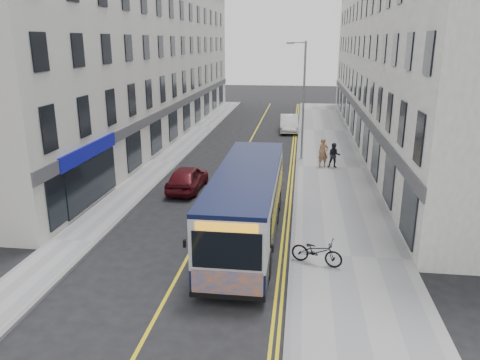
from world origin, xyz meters
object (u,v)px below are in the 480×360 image
(streetlamp, at_px, (302,97))
(pedestrian_near, at_px, (323,153))
(bicycle, at_px, (317,251))
(car_maroon, at_px, (187,178))
(city_bus, at_px, (247,202))
(car_white, at_px, (289,123))
(pedestrian_far, at_px, (334,155))

(streetlamp, relative_size, pedestrian_near, 4.29)
(bicycle, xyz_separation_m, car_maroon, (-6.90, 8.42, 0.08))
(pedestrian_near, bearing_deg, city_bus, -125.16)
(pedestrian_near, xyz_separation_m, car_white, (-2.57, 12.64, -0.30))
(car_white, bearing_deg, streetlamp, -86.63)
(city_bus, distance_m, pedestrian_near, 12.43)
(streetlamp, distance_m, city_bus, 14.37)
(pedestrian_far, bearing_deg, pedestrian_near, 173.21)
(bicycle, bearing_deg, pedestrian_far, 12.03)
(car_maroon, bearing_deg, pedestrian_near, -141.94)
(pedestrian_near, bearing_deg, car_white, 83.00)
(streetlamp, height_order, city_bus, streetlamp)
(car_white, distance_m, car_maroon, 18.89)
(pedestrian_far, relative_size, car_maroon, 0.39)
(bicycle, distance_m, car_maroon, 10.89)
(city_bus, bearing_deg, car_maroon, 122.80)
(bicycle, distance_m, pedestrian_far, 13.96)
(city_bus, bearing_deg, pedestrian_near, 73.34)
(city_bus, bearing_deg, pedestrian_far, 70.16)
(city_bus, relative_size, car_maroon, 2.56)
(bicycle, bearing_deg, pedestrian_near, 14.90)
(pedestrian_far, xyz_separation_m, car_white, (-3.27, 12.75, -0.18))
(pedestrian_near, bearing_deg, pedestrian_far, -27.22)
(streetlamp, height_order, car_maroon, streetlamp)
(streetlamp, height_order, pedestrian_far, streetlamp)
(city_bus, bearing_deg, streetlamp, 81.46)
(streetlamp, relative_size, car_white, 1.75)
(city_bus, xyz_separation_m, car_white, (0.98, 24.53, -0.92))
(streetlamp, distance_m, bicycle, 16.50)
(pedestrian_near, bearing_deg, streetlamp, 106.83)
(streetlamp, xyz_separation_m, car_white, (-1.11, 10.58, -3.63))
(city_bus, bearing_deg, car_white, 87.70)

